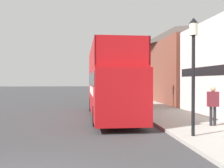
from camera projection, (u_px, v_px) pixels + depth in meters
ground_plane at (67, 103)px, 26.33m from camera, size 144.00×144.00×0.00m
sidewalk at (143, 104)px, 24.07m from camera, size 3.60×108.00×0.14m
brick_terrace_rear at (175, 63)px, 29.39m from camera, size 6.00×17.60×8.32m
tour_bus at (111, 87)px, 16.16m from camera, size 2.55×10.44×4.20m
parked_car_ahead_of_bus at (111, 98)px, 23.58m from camera, size 1.92×4.59×1.51m
pedestrian_third at (213, 102)px, 12.26m from camera, size 0.48×0.27×1.84m
lamp_post_nearest at (193, 54)px, 9.96m from camera, size 0.35×0.35×4.51m
lamp_post_second at (138, 64)px, 19.08m from camera, size 0.35×0.35×4.83m
lamp_post_third at (122, 68)px, 28.25m from camera, size 0.35×0.35×5.03m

